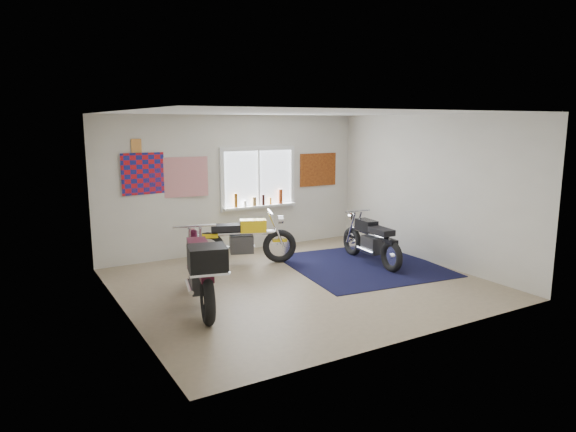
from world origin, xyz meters
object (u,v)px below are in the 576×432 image
navy_rug (363,265)px  black_chrome_bike (371,242)px  yellow_triumph (244,241)px  maroon_tourer (201,271)px

navy_rug → black_chrome_bike: bearing=16.2°
black_chrome_bike → yellow_triumph: bearing=65.9°
navy_rug → black_chrome_bike: black_chrome_bike is taller
yellow_triumph → black_chrome_bike: 2.33m
black_chrome_bike → navy_rug: bearing=110.6°
navy_rug → yellow_triumph: 2.22m
navy_rug → maroon_tourer: 3.43m
yellow_triumph → black_chrome_bike: yellow_triumph is taller
yellow_triumph → black_chrome_bike: bearing=-9.0°
yellow_triumph → navy_rug: bearing=-13.2°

